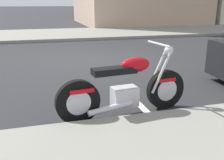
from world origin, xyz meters
name	(u,v)px	position (x,y,z in m)	size (l,w,h in m)	color
ground_plane	(95,60)	(0.00, 0.00, 0.00)	(260.00, 260.00, 0.00)	#28282B
parking_stall_stripe	(138,103)	(0.00, -3.73, 0.00)	(0.12, 2.20, 0.01)	silver
parked_motorcycle	(126,89)	(-0.37, -4.13, 0.44)	(2.19, 0.63, 1.13)	black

